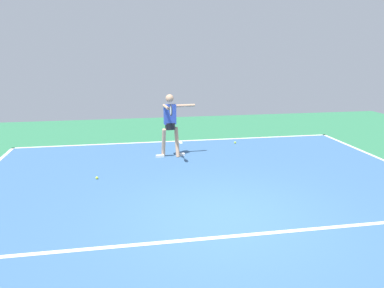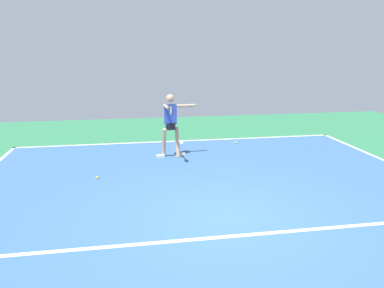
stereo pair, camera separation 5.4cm
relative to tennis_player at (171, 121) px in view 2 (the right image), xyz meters
name	(u,v)px [view 2 (the right image)]	position (x,y,z in m)	size (l,w,h in m)	color
ground_plane	(225,217)	(-0.53, 4.19, -1.07)	(21.42, 21.42, 0.00)	#2D754C
court_surface	(225,217)	(-0.53, 4.19, -1.07)	(10.94, 12.20, 0.00)	#38608E
court_line_baseline_near	(180,141)	(-0.53, -1.86, -1.07)	(10.94, 0.10, 0.01)	white
court_line_service	(236,236)	(-0.53, 4.94, -1.07)	(8.20, 0.10, 0.01)	white
court_line_centre_mark	(181,142)	(-0.53, -1.66, -1.07)	(0.10, 0.30, 0.01)	white
tennis_player	(171,121)	(0.00, 0.00, 0.00)	(1.18, 1.28, 1.85)	tan
tennis_ball_near_player	(236,143)	(-2.32, -1.19, -1.04)	(0.07, 0.07, 0.07)	#C6E53D
tennis_ball_centre_court	(97,178)	(2.02, 1.61, -1.04)	(0.07, 0.07, 0.07)	#CCE033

